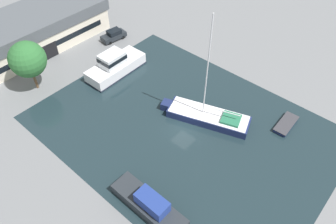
% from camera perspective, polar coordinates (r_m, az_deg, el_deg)
% --- Properties ---
extents(ground_plane, '(440.00, 440.00, 0.00)m').
position_cam_1_polar(ground_plane, '(42.10, 2.78, -2.69)').
color(ground_plane, slate).
extents(water_canal, '(27.06, 36.20, 0.01)m').
position_cam_1_polar(water_canal, '(42.10, 2.78, -2.69)').
color(water_canal, '#19282D').
rests_on(water_canal, ground).
extents(warehouse_building, '(25.17, 10.85, 5.47)m').
position_cam_1_polar(warehouse_building, '(59.30, -22.86, 12.89)').
color(warehouse_building, beige).
rests_on(warehouse_building, ground).
extents(quay_tree_near_building, '(5.02, 5.02, 7.49)m').
position_cam_1_polar(quay_tree_near_building, '(48.44, -23.27, 8.41)').
color(quay_tree_near_building, brown).
rests_on(quay_tree_near_building, ground).
extents(parked_car, '(4.48, 2.41, 1.76)m').
position_cam_1_polar(parked_car, '(58.15, -9.43, 13.08)').
color(parked_car, '#1E2328').
rests_on(parked_car, ground).
extents(sailboat_moored, '(6.48, 11.92, 15.08)m').
position_cam_1_polar(sailboat_moored, '(42.83, 6.85, -0.68)').
color(sailboat_moored, '#19234C').
rests_on(sailboat_moored, water_canal).
extents(motor_cruiser, '(9.52, 3.81, 3.64)m').
position_cam_1_polar(motor_cruiser, '(50.17, -9.22, 7.97)').
color(motor_cruiser, silver).
rests_on(motor_cruiser, water_canal).
extents(small_dinghy, '(4.27, 1.89, 0.49)m').
position_cam_1_polar(small_dinghy, '(44.73, 19.85, -2.01)').
color(small_dinghy, '#19234C').
rests_on(small_dinghy, water_canal).
extents(cabin_boat, '(2.56, 8.81, 2.54)m').
position_cam_1_polar(cabin_boat, '(34.62, -3.25, -15.85)').
color(cabin_boat, '#23282D').
rests_on(cabin_boat, water_canal).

